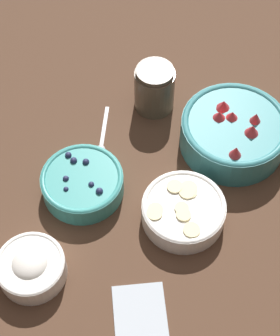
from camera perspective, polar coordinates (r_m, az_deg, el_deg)
name	(u,v)px	position (r m, az deg, el deg)	size (l,w,h in m)	color
ground_plane	(155,212)	(1.08, 1.54, -4.54)	(4.00, 4.00, 0.00)	#4C3323
bowl_strawberries	(234,131)	(1.15, 9.50, 3.73)	(0.21, 0.21, 0.09)	teal
bowl_blueberries	(83,182)	(1.08, -5.84, -1.38)	(0.16, 0.16, 0.05)	teal
bowl_bananas	(183,210)	(1.05, 4.42, -4.30)	(0.16, 0.16, 0.05)	white
bowl_cream	(31,267)	(1.01, -11.00, -9.83)	(0.12, 0.12, 0.06)	white
jar_chocolate	(154,90)	(1.20, 1.47, 7.98)	(0.09, 0.09, 0.11)	brown
napkin	(141,320)	(0.99, 0.06, -15.18)	(0.16, 0.14, 0.01)	#B2BCC6
spoon	(102,142)	(1.17, -3.90, 2.70)	(0.14, 0.05, 0.01)	#B2B2B7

